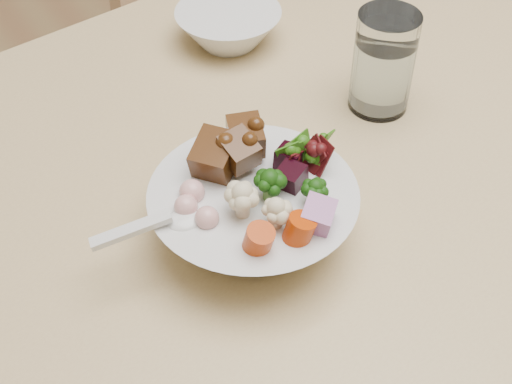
{
  "coord_description": "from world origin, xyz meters",
  "views": [
    {
      "loc": [
        -0.68,
        -0.44,
        1.26
      ],
      "look_at": [
        -0.43,
        -0.04,
        0.79
      ],
      "focal_mm": 50.0,
      "sensor_mm": 36.0,
      "label": 1
    }
  ],
  "objects_px": {
    "dining_table": "(427,144)",
    "water_glass": "(383,66)",
    "side_bowl": "(229,27)",
    "food_bowl": "(254,209)"
  },
  "relations": [
    {
      "from": "food_bowl",
      "to": "water_glass",
      "type": "relative_size",
      "value": 1.65
    },
    {
      "from": "dining_table",
      "to": "side_bowl",
      "type": "height_order",
      "value": "side_bowl"
    },
    {
      "from": "dining_table",
      "to": "water_glass",
      "type": "relative_size",
      "value": 13.17
    },
    {
      "from": "water_glass",
      "to": "side_bowl",
      "type": "bearing_deg",
      "value": 110.93
    },
    {
      "from": "side_bowl",
      "to": "food_bowl",
      "type": "bearing_deg",
      "value": -116.62
    },
    {
      "from": "dining_table",
      "to": "food_bowl",
      "type": "distance_m",
      "value": 0.34
    },
    {
      "from": "food_bowl",
      "to": "water_glass",
      "type": "bearing_deg",
      "value": 22.24
    },
    {
      "from": "water_glass",
      "to": "food_bowl",
      "type": "bearing_deg",
      "value": -157.76
    },
    {
      "from": "side_bowl",
      "to": "dining_table",
      "type": "bearing_deg",
      "value": -58.28
    },
    {
      "from": "water_glass",
      "to": "side_bowl",
      "type": "distance_m",
      "value": 0.23
    }
  ]
}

